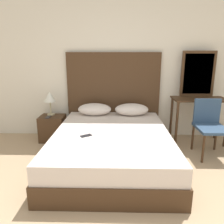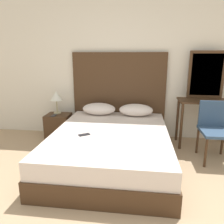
% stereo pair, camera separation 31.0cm
% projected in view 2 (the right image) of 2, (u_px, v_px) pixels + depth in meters
% --- Properties ---
extents(wall_back, '(10.00, 0.06, 2.70)m').
position_uv_depth(wall_back, '(125.00, 64.00, 3.97)').
color(wall_back, silver).
rests_on(wall_back, ground_plane).
extents(bed, '(1.62, 2.14, 0.47)m').
position_uv_depth(bed, '(111.00, 147.00, 3.15)').
color(bed, '#422B19').
rests_on(bed, ground_plane).
extents(headboard, '(1.70, 0.05, 1.56)m').
position_uv_depth(headboard, '(119.00, 96.00, 4.06)').
color(headboard, '#422B19').
rests_on(headboard, ground_plane).
extents(pillow_left, '(0.59, 0.35, 0.21)m').
position_uv_depth(pillow_left, '(99.00, 109.00, 3.91)').
color(pillow_left, silver).
rests_on(pillow_left, bed).
extents(pillow_right, '(0.59, 0.35, 0.21)m').
position_uv_depth(pillow_right, '(136.00, 110.00, 3.83)').
color(pillow_right, silver).
rests_on(pillow_right, bed).
extents(phone_on_bed, '(0.16, 0.14, 0.01)m').
position_uv_depth(phone_on_bed, '(84.00, 135.00, 2.93)').
color(phone_on_bed, '#232328').
rests_on(phone_on_bed, bed).
extents(nightstand, '(0.43, 0.37, 0.46)m').
position_uv_depth(nightstand, '(59.00, 126.00, 4.07)').
color(nightstand, '#422B19').
rests_on(nightstand, ground_plane).
extents(table_lamp, '(0.22, 0.22, 0.42)m').
position_uv_depth(table_lamp, '(56.00, 97.00, 4.01)').
color(table_lamp, tan).
rests_on(table_lamp, nightstand).
extents(phone_on_nightstand, '(0.07, 0.15, 0.01)m').
position_uv_depth(phone_on_nightstand, '(54.00, 115.00, 3.92)').
color(phone_on_nightstand, '#232328').
rests_on(phone_on_nightstand, nightstand).
extents(vanity_desk, '(0.91, 0.47, 0.80)m').
position_uv_depth(vanity_desk, '(206.00, 109.00, 3.62)').
color(vanity_desk, '#422B19').
rests_on(vanity_desk, ground_plane).
extents(vanity_mirror, '(0.59, 0.03, 0.79)m').
position_uv_depth(vanity_mirror, '(206.00, 75.00, 3.68)').
color(vanity_mirror, '#422B19').
rests_on(vanity_mirror, vanity_desk).
extents(chair, '(0.43, 0.51, 0.85)m').
position_uv_depth(chair, '(215.00, 127.00, 3.21)').
color(chair, '#334C6B').
rests_on(chair, ground_plane).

